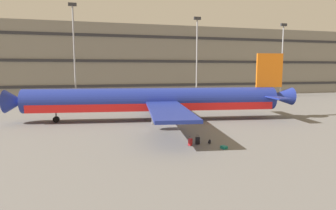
# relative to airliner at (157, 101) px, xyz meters

# --- Properties ---
(ground_plane) EXTENTS (600.00, 600.00, 0.00)m
(ground_plane) POSITION_rel_airliner_xyz_m (0.67, -3.44, -2.95)
(ground_plane) COLOR slate
(terminal_structure) EXTENTS (162.66, 18.36, 19.52)m
(terminal_structure) POSITION_rel_airliner_xyz_m (0.67, 44.82, 6.81)
(terminal_structure) COLOR gray
(terminal_structure) RESTS_ON ground_plane
(airliner) EXTENTS (42.40, 34.63, 9.97)m
(airliner) POSITION_rel_airliner_xyz_m (0.00, 0.00, 0.00)
(airliner) COLOR navy
(airliner) RESTS_ON ground_plane
(light_mast_left) EXTENTS (1.80, 0.50, 22.34)m
(light_mast_left) POSITION_rel_airliner_xyz_m (-12.90, 28.41, 9.92)
(light_mast_left) COLOR gray
(light_mast_left) RESTS_ON ground_plane
(light_mast_center_left) EXTENTS (1.80, 0.50, 20.62)m
(light_mast_center_left) POSITION_rel_airliner_xyz_m (16.86, 28.41, 9.03)
(light_mast_center_left) COLOR gray
(light_mast_center_left) RESTS_ON ground_plane
(light_mast_center_right) EXTENTS (1.80, 0.50, 20.01)m
(light_mast_center_right) POSITION_rel_airliner_xyz_m (42.00, 28.41, 8.72)
(light_mast_center_right) COLOR gray
(light_mast_center_right) RESTS_ON ground_plane
(suitcase_purple) EXTENTS (0.48, 0.46, 0.92)m
(suitcase_purple) POSITION_rel_airliner_xyz_m (0.14, -14.76, -2.56)
(suitcase_purple) COLOR #B21E23
(suitcase_purple) RESTS_ON ground_plane
(suitcase_navy) EXTENTS (0.58, 0.70, 0.28)m
(suitcase_navy) POSITION_rel_airliner_xyz_m (2.91, -16.62, -2.81)
(suitcase_navy) COLOR #147266
(suitcase_navy) RESTS_ON ground_plane
(suitcase_silver) EXTENTS (0.52, 0.41, 0.95)m
(suitcase_silver) POSITION_rel_airliner_xyz_m (1.04, -14.43, -2.55)
(suitcase_silver) COLOR black
(suitcase_silver) RESTS_ON ground_plane
(backpack_orange) EXTENTS (0.37, 0.38, 0.53)m
(backpack_orange) POSITION_rel_airliner_xyz_m (2.25, -14.64, -2.72)
(backpack_orange) COLOR black
(backpack_orange) RESTS_ON ground_plane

